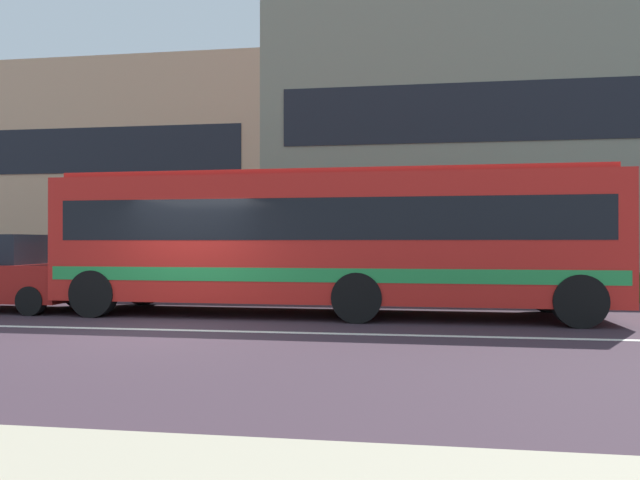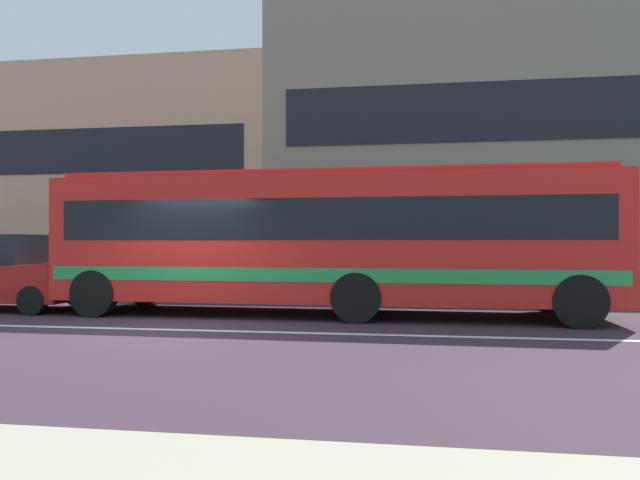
{
  "view_description": "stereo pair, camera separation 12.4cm",
  "coord_description": "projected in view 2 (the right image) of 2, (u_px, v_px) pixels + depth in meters",
  "views": [
    {
      "loc": [
        4.18,
        -9.56,
        1.6
      ],
      "look_at": [
        2.52,
        2.68,
        1.65
      ],
      "focal_mm": 30.97,
      "sensor_mm": 36.0,
      "label": 1
    },
    {
      "loc": [
        4.3,
        -9.55,
        1.6
      ],
      "look_at": [
        2.52,
        2.68,
        1.65
      ],
      "focal_mm": 30.97,
      "sensor_mm": 36.0,
      "label": 2
    }
  ],
  "objects": [
    {
      "name": "ground_plane",
      "position": [
        162.0,
        330.0,
        10.06
      ],
      "size": [
        160.0,
        160.0,
        0.0
      ],
      "primitive_type": "plane",
      "color": "#3A2B36"
    },
    {
      "name": "lane_centre_line",
      "position": [
        162.0,
        329.0,
        10.06
      ],
      "size": [
        60.0,
        0.16,
        0.01
      ],
      "primitive_type": "cube",
      "color": "silver",
      "rests_on": "ground_plane"
    },
    {
      "name": "hedge_row_far",
      "position": [
        370.0,
        285.0,
        15.86
      ],
      "size": [
        21.05,
        1.1,
        0.75
      ],
      "primitive_type": "cube",
      "color": "#1F5521",
      "rests_on": "ground_plane"
    },
    {
      "name": "apartment_block_left",
      "position": [
        113.0,
        184.0,
        28.21
      ],
      "size": [
        18.55,
        11.12,
        9.16
      ],
      "color": "tan",
      "rests_on": "ground_plane"
    },
    {
      "name": "apartment_block_right",
      "position": [
        546.0,
        157.0,
        25.16
      ],
      "size": [
        23.75,
        11.12,
        11.0
      ],
      "color": "gray",
      "rests_on": "ground_plane"
    },
    {
      "name": "transit_bus",
      "position": [
        328.0,
        237.0,
        12.15
      ],
      "size": [
        11.84,
        2.76,
        3.1
      ],
      "color": "red",
      "rests_on": "ground_plane"
    }
  ]
}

